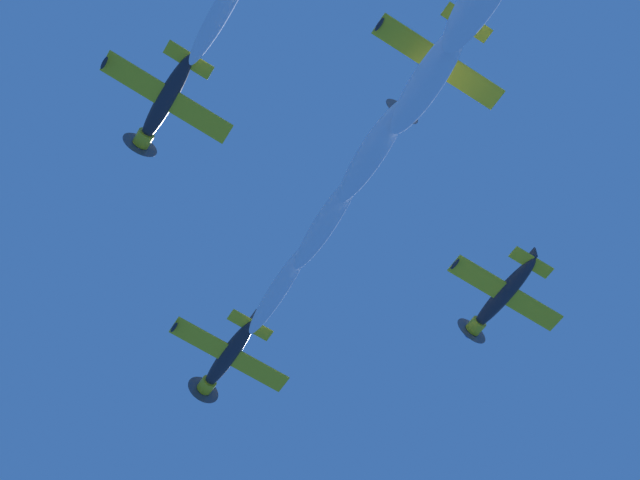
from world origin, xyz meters
name	(u,v)px	position (x,y,z in m)	size (l,w,h in m)	color
airplane_lead	(227,358)	(3.14, -4.35, 56.31)	(8.28, 7.67, 2.55)	#232328
airplane_left_wingman	(164,103)	(-13.82, -9.89, 57.81)	(8.28, 7.68, 2.52)	#232328
airplane_right_wingman	(501,297)	(8.78, -22.65, 57.95)	(8.29, 7.65, 2.43)	#232328
airplane_slot_tail	(434,67)	(-8.08, -25.55, 56.78)	(8.28, 7.67, 2.66)	#232328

